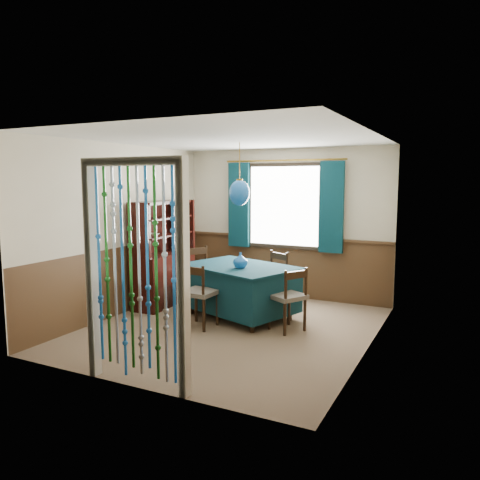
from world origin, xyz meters
The scene contains 22 objects.
floor centered at (0.00, 0.00, 0.00)m, with size 4.00×4.00×0.00m, color brown.
ceiling centered at (0.00, 0.00, 2.50)m, with size 4.00×4.00×0.00m, color silver.
wall_back centered at (0.00, 2.00, 1.25)m, with size 3.60×3.60×0.00m, color beige.
wall_front centered at (0.00, -2.00, 1.25)m, with size 3.60×3.60×0.00m, color beige.
wall_left centered at (-1.80, 0.00, 1.25)m, with size 4.00×4.00×0.00m, color beige.
wall_right centered at (1.80, 0.00, 1.25)m, with size 4.00×4.00×0.00m, color beige.
wainscot_back centered at (0.00, 1.99, 0.50)m, with size 3.60×3.60×0.00m, color #49301B.
wainscot_front centered at (0.00, -1.99, 0.50)m, with size 3.60×3.60×0.00m, color #49301B.
wainscot_left centered at (-1.79, 0.00, 0.50)m, with size 4.00×4.00×0.00m, color #49301B.
wainscot_right centered at (1.79, 0.00, 0.50)m, with size 4.00×4.00×0.00m, color #49301B.
window centered at (0.00, 1.95, 1.55)m, with size 1.32×0.12×1.42m, color black.
doorway centered at (0.00, -1.94, 1.05)m, with size 1.16×0.12×2.18m, color silver, non-canonical shape.
dining_table centered at (-0.14, 0.55, 0.44)m, with size 1.84×1.54×0.75m.
chair_near centered at (-0.42, -0.13, 0.47)m, with size 0.45×0.44×0.88m.
chair_far centered at (0.07, 1.27, 0.46)m, with size 0.56×0.55×0.87m.
chair_left centered at (-1.02, 0.90, 0.49)m, with size 0.61×0.62×0.92m.
chair_right centered at (0.72, 0.26, 0.45)m, with size 0.56×0.56×0.85m.
sideboard centered at (-1.56, 0.67, 0.58)m, with size 0.50×1.28×1.65m.
pendant_lamp centered at (-0.14, 0.55, 1.80)m, with size 0.29×0.29×0.88m.
vase_table centered at (-0.05, 0.40, 0.85)m, with size 0.19×0.19×0.20m, color #155297.
bowl_shelf centered at (-1.50, 0.34, 1.15)m, with size 0.20×0.20×0.05m, color beige.
vase_sideboard centered at (-1.50, 0.95, 0.91)m, with size 0.17×0.17×0.18m, color beige.
Camera 1 is at (2.81, -5.38, 1.96)m, focal length 35.00 mm.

